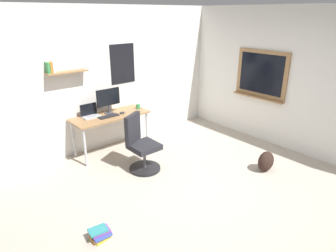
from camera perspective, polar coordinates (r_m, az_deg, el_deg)
ground_plane at (r=4.40m, az=6.19°, el=-13.08°), size 5.20×5.20×0.00m
wall_back at (r=5.71m, az=-11.45°, el=9.00°), size 5.00×0.30×2.60m
wall_right at (r=5.82m, az=23.68°, el=7.85°), size 0.22×5.00×2.60m
desk at (r=5.47m, az=-11.07°, el=1.35°), size 1.40×0.58×0.72m
office_chair at (r=4.86m, az=-5.29°, el=-4.01°), size 0.54×0.56×0.95m
laptop at (r=5.42m, az=-14.81°, el=2.30°), size 0.31×0.21×0.23m
monitor_primary at (r=5.46m, az=-11.50°, el=5.11°), size 0.46×0.17×0.46m
keyboard at (r=5.35m, az=-11.40°, el=1.86°), size 0.37×0.13×0.02m
computer_mouse at (r=5.48m, az=-8.86°, el=2.57°), size 0.10×0.06×0.03m
coffee_mug at (r=5.71m, az=-5.81°, el=3.79°), size 0.08×0.08×0.09m
backpack at (r=5.14m, az=18.43°, el=-6.51°), size 0.32×0.22×0.35m
book_stack_on_floor at (r=3.72m, az=-12.99°, el=-19.69°), size 0.25×0.19×0.14m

